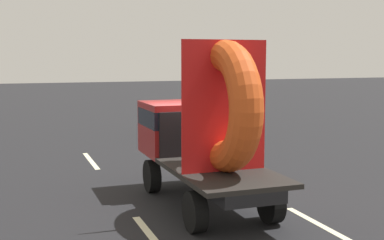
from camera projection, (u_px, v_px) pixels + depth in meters
The scene contains 7 objects.
ground_plane at pixel (207, 196), 12.75m from camera, with size 120.00×120.00×0.00m, color black.
flatbed_truck at pixel (202, 130), 11.94m from camera, with size 2.02×5.12×3.83m.
distant_sedan at pixel (192, 118), 22.98m from camera, with size 1.81×4.23×1.38m.
lane_dash_left_near at pixel (154, 239), 9.73m from camera, with size 2.89×0.16×0.01m, color beige.
lane_dash_left_far at pixel (91, 161), 17.09m from camera, with size 2.87×0.16×0.01m, color beige.
lane_dash_right_near at pixel (325, 228), 10.38m from camera, with size 2.87×0.16×0.01m, color beige.
lane_dash_right_far at pixel (194, 157), 17.75m from camera, with size 2.42×0.16×0.01m, color beige.
Camera 1 is at (-4.57, -11.56, 3.47)m, focal length 47.49 mm.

